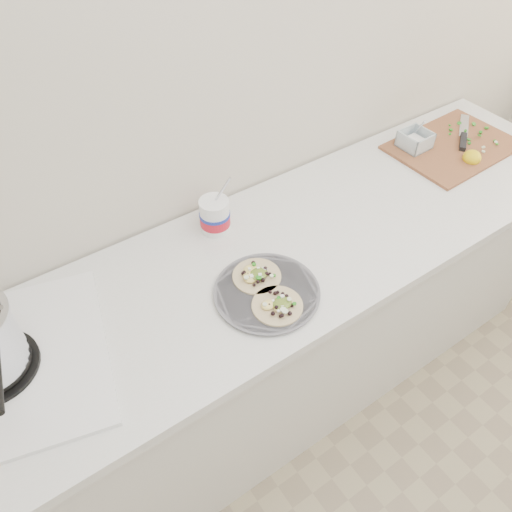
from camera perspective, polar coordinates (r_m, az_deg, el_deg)
counter at (r=1.98m, az=3.61°, el=-7.56°), size 2.44×0.66×0.90m
taco_plate at (r=1.47m, az=1.24°, el=-3.95°), size 0.32×0.32×0.04m
tub at (r=1.64m, az=-4.65°, el=4.88°), size 0.10×0.10×0.23m
cutboard at (r=2.20m, az=21.28°, el=11.95°), size 0.51×0.36×0.08m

